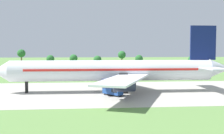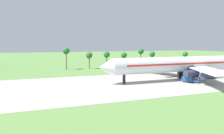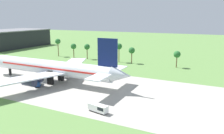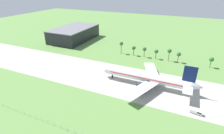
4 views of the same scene
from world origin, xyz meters
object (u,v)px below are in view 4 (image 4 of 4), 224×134
at_px(baggage_tug, 141,88).
at_px(terminal_building, 74,34).
at_px(fuel_truck, 196,112).
at_px(no_stopping_sign, 67,129).
at_px(jet_airliner, 147,78).

distance_m(baggage_tug, terminal_building, 129.84).
xyz_separation_m(fuel_truck, no_stopping_sign, (-54.85, -37.64, -0.18)).
bearing_deg(terminal_building, no_stopping_sign, -56.31).
xyz_separation_m(jet_airliner, no_stopping_sign, (-23.95, -55.09, -4.93)).
distance_m(jet_airliner, terminal_building, 127.52).
relative_size(no_stopping_sign, terminal_building, 0.03).
bearing_deg(baggage_tug, fuel_truck, -18.14).
xyz_separation_m(baggage_tug, terminal_building, (-105.01, 76.11, 6.35)).
distance_m(jet_airliner, baggage_tug, 8.48).
xyz_separation_m(jet_airliner, baggage_tug, (-1.95, -6.69, -4.83)).
height_order(baggage_tug, fuel_truck, fuel_truck).
height_order(jet_airliner, fuel_truck, jet_airliner).
distance_m(jet_airliner, no_stopping_sign, 60.28).
bearing_deg(jet_airliner, fuel_truck, -29.47).
bearing_deg(jet_airliner, baggage_tug, -106.25).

